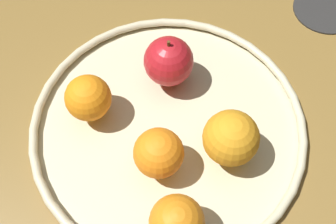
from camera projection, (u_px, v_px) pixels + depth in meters
The scene contains 8 objects.
ground_plane at pixel (168, 135), 63.46cm from camera, with size 149.56×149.56×4.00cm, color olive.
fruit_bowl at pixel (168, 126), 60.92cm from camera, with size 38.81×38.81×1.80cm.
apple at pixel (169, 61), 60.98cm from camera, with size 7.13×7.13×7.93cm.
orange_back_left at pixel (159, 153), 54.32cm from camera, with size 6.51×6.51×6.51cm, color orange.
orange_front_right at pixel (231, 138), 54.89cm from camera, with size 7.35×7.35×7.35cm, color orange.
orange_front_left at pixel (177, 222), 49.94cm from camera, with size 6.61×6.61×6.61cm, color orange.
orange_back_right at pixel (88, 98), 58.41cm from camera, with size 6.39×6.39×6.39cm, color orange.
ambient_coaster at pixel (326, 9), 72.61cm from camera, with size 10.83×10.83×0.60cm, color #2A2928.
Camera 1 is at (-9.76, 26.73, 54.82)cm, focal length 46.27 mm.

